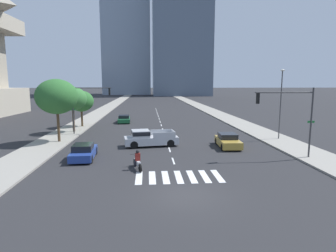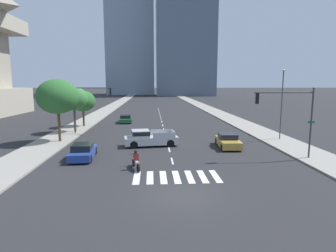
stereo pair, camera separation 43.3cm
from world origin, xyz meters
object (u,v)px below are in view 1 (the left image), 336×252
object	(u,v)px
motorcycle_lead	(137,162)
street_tree_third	(81,101)
sedan_gold_1	(228,141)
street_lamp_east	(281,99)
sedan_green_0	(124,119)
street_tree_nearest	(57,97)
traffic_signal_near	(290,110)
street_tree_second	(72,99)
sedan_blue_2	(84,152)
pickup_truck	(149,138)
traffic_signal_far	(87,100)

from	to	relation	value
motorcycle_lead	street_tree_third	world-z (taller)	street_tree_third
sedan_gold_1	street_lamp_east	bearing A→B (deg)	117.54
sedan_green_0	street_tree_nearest	xyz separation A→B (m)	(-5.68, -15.30, 4.36)
traffic_signal_near	street_lamp_east	distance (m)	8.58
street_lamp_east	street_tree_second	world-z (taller)	street_lamp_east
sedan_blue_2	traffic_signal_near	distance (m)	17.55
sedan_blue_2	street_tree_third	size ratio (longest dim) A/B	0.84
motorcycle_lead	street_tree_third	size ratio (longest dim) A/B	0.42
motorcycle_lead	street_lamp_east	size ratio (longest dim) A/B	0.28
street_tree_second	pickup_truck	bearing A→B (deg)	-41.90
sedan_green_0	street_tree_third	bearing A→B (deg)	125.21
sedan_gold_1	traffic_signal_near	distance (m)	7.10
motorcycle_lead	street_tree_third	distance (m)	22.94
street_tree_nearest	street_tree_third	bearing A→B (deg)	90.00
pickup_truck	street_tree_third	distance (m)	16.63
sedan_gold_1	street_tree_third	distance (m)	22.75
sedan_gold_1	street_tree_nearest	world-z (taller)	street_tree_nearest
street_tree_second	street_tree_third	bearing A→B (deg)	90.00
street_lamp_east	street_tree_second	distance (m)	25.09
sedan_green_0	pickup_truck	bearing A→B (deg)	-170.36
traffic_signal_near	street_tree_third	distance (m)	28.53
sedan_blue_2	street_lamp_east	size ratio (longest dim) A/B	0.56
traffic_signal_far	street_tree_second	distance (m)	2.65
traffic_signal_near	street_tree_nearest	distance (m)	22.75
street_tree_nearest	street_tree_second	xyz separation A→B (m)	(0.00, 6.20, -0.55)
street_lamp_east	street_tree_second	xyz separation A→B (m)	(-24.26, 6.40, -0.21)
sedan_blue_2	street_tree_nearest	distance (m)	9.09
sedan_gold_1	sedan_blue_2	distance (m)	13.88
street_tree_third	motorcycle_lead	bearing A→B (deg)	-67.43
sedan_green_0	street_tree_nearest	distance (m)	16.90
traffic_signal_far	street_tree_second	size ratio (longest dim) A/B	1.05
sedan_gold_1	street_lamp_east	distance (m)	8.43
sedan_green_0	traffic_signal_near	size ratio (longest dim) A/B	0.74
sedan_gold_1	sedan_blue_2	xyz separation A→B (m)	(-13.42, -3.55, -0.03)
street_tree_third	sedan_green_0	bearing A→B (deg)	38.01
sedan_green_0	traffic_signal_near	distance (m)	28.41
sedan_gold_1	street_tree_second	world-z (taller)	street_tree_second
sedan_green_0	sedan_gold_1	world-z (taller)	sedan_gold_1
traffic_signal_near	street_tree_second	size ratio (longest dim) A/B	1.01
pickup_truck	street_tree_second	world-z (taller)	street_tree_second
sedan_green_0	motorcycle_lead	bearing A→B (deg)	-175.98
sedan_gold_1	sedan_blue_2	bearing A→B (deg)	-72.42
pickup_truck	street_tree_third	size ratio (longest dim) A/B	1.08
street_tree_third	pickup_truck	bearing A→B (deg)	-54.16
street_tree_nearest	traffic_signal_far	bearing A→B (deg)	65.20
sedan_green_0	sedan_blue_2	xyz separation A→B (m)	(-1.59, -22.17, 0.03)
traffic_signal_far	street_tree_nearest	bearing A→B (deg)	-114.80
sedan_gold_1	street_tree_second	size ratio (longest dim) A/B	0.76
pickup_truck	street_lamp_east	bearing A→B (deg)	-179.23
traffic_signal_far	street_lamp_east	world-z (taller)	street_lamp_east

